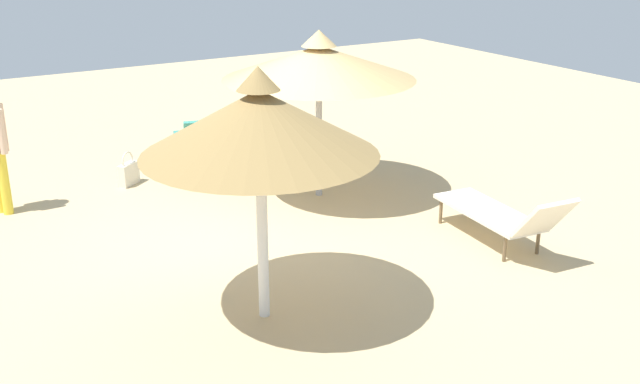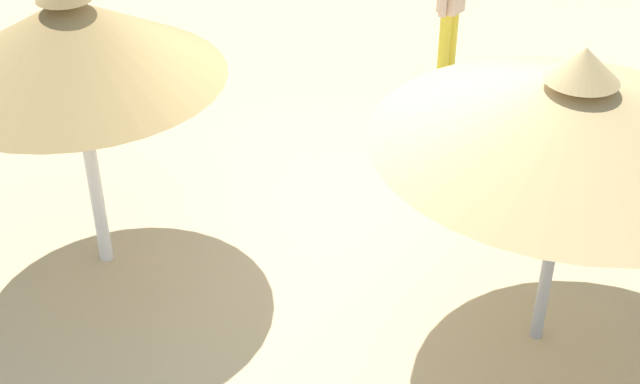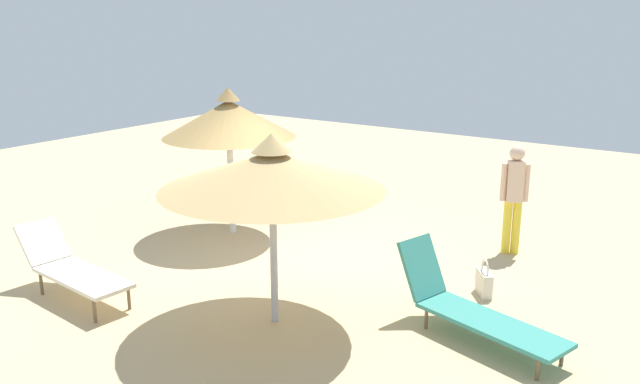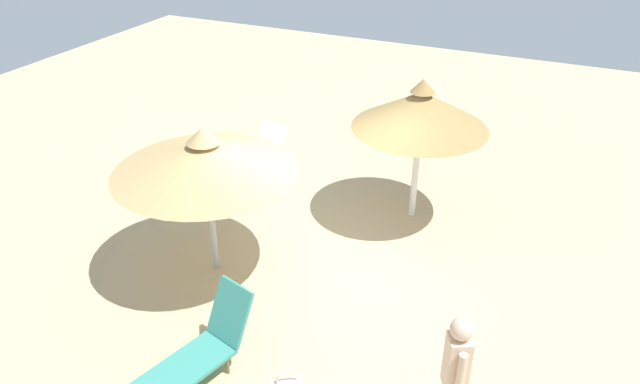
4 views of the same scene
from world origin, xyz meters
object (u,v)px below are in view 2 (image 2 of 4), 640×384
parasol_umbrella_back (576,111)px  person_standing_front (451,1)px  handbag (560,133)px  parasol_umbrella_near_left (71,39)px

parasol_umbrella_back → person_standing_front: parasol_umbrella_back is taller
parasol_umbrella_back → handbag: bearing=139.8°
person_standing_front → parasol_umbrella_near_left: bearing=-68.6°
parasol_umbrella_near_left → person_standing_front: (-1.69, 4.30, -0.99)m
handbag → parasol_umbrella_back: bearing=-40.2°
parasol_umbrella_back → person_standing_front: bearing=158.1°
person_standing_front → handbag: bearing=7.7°
parasol_umbrella_back → handbag: size_ratio=5.18×
parasol_umbrella_back → handbag: 3.32m
parasol_umbrella_near_left → handbag: size_ratio=4.88×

